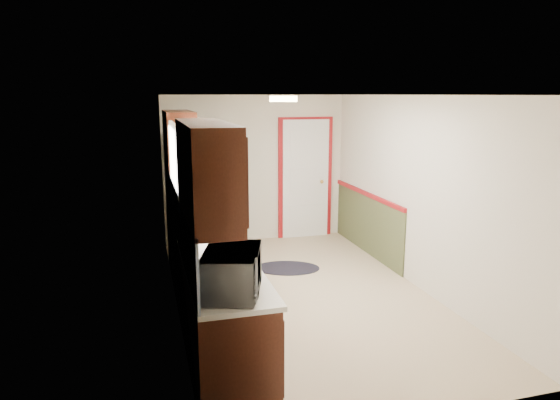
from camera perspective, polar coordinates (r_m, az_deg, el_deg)
room_shell at (r=5.86m, az=2.66°, el=0.10°), size 3.20×5.20×2.52m
kitchen_run at (r=5.43m, az=-8.94°, el=-5.27°), size 0.63×4.00×2.20m
back_wall_trim at (r=8.29m, az=4.38°, el=1.41°), size 1.12×2.30×2.08m
ceiling_fixture at (r=5.46m, az=0.39°, el=11.50°), size 0.30×0.30×0.06m
microwave at (r=3.77m, az=-5.52°, el=-7.66°), size 0.49×0.67×0.41m
refrigerator at (r=7.46m, az=-7.46°, el=0.72°), size 0.82×0.81×1.92m
rug at (r=7.10m, az=0.82°, el=-7.77°), size 1.04×0.83×0.01m
cooktop at (r=6.97m, az=-10.21°, el=-0.27°), size 0.47×0.57×0.02m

